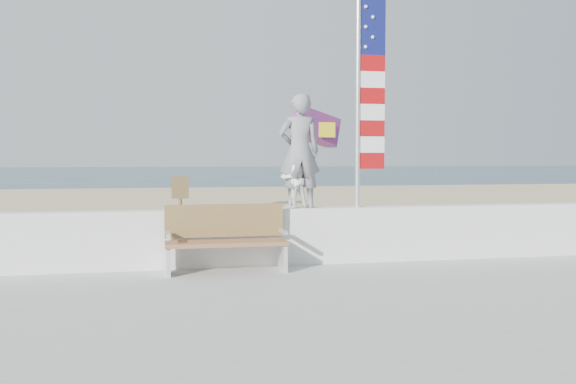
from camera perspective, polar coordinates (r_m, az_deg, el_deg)
name	(u,v)px	position (r m, az deg, el deg)	size (l,w,h in m)	color
ground	(301,305)	(7.95, 1.19, -10.52)	(220.00, 220.00, 0.00)	#294352
sand	(228,225)	(16.72, -5.59, -3.09)	(90.00, 40.00, 0.08)	tan
seawall	(273,236)	(9.77, -1.39, -4.17)	(30.00, 0.35, 0.90)	silver
adult	(299,151)	(9.77, 1.08, 3.85)	(0.67, 0.44, 1.82)	gray
child	(294,179)	(9.75, 0.54, 1.25)	(0.46, 0.36, 0.94)	white
bench	(226,238)	(9.20, -5.84, -4.28)	(1.80, 0.57, 1.00)	#996843
flag	(365,90)	(10.12, 7.25, 9.48)	(0.50, 0.08, 3.50)	white
parafoil_kite	(317,128)	(11.49, 2.71, 6.02)	(1.09, 0.78, 0.75)	red
sign	(180,208)	(11.61, -10.04, -1.46)	(0.32, 0.07, 1.46)	brown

